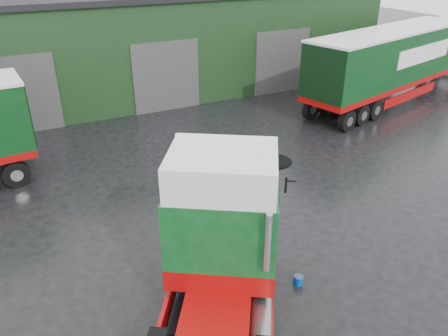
# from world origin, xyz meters

# --- Properties ---
(ground) EXTENTS (100.00, 100.00, 0.00)m
(ground) POSITION_xyz_m (0.00, 0.00, 0.00)
(ground) COLOR black
(warehouse) EXTENTS (32.40, 12.40, 6.30)m
(warehouse) POSITION_xyz_m (2.00, 20.00, 3.16)
(warehouse) COLOR black
(warehouse) RESTS_ON ground
(hero_tractor) EXTENTS (6.48, 7.73, 4.49)m
(hero_tractor) POSITION_xyz_m (-3.17, -3.00, 2.24)
(hero_tractor) COLOR #0E461C
(hero_tractor) RESTS_ON ground
(lorry_right) EXTENTS (17.35, 7.06, 4.50)m
(lorry_right) POSITION_xyz_m (14.31, 9.00, 2.25)
(lorry_right) COLOR silver
(lorry_right) RESTS_ON ground
(wash_bucket) EXTENTS (0.35, 0.35, 0.26)m
(wash_bucket) POSITION_xyz_m (-0.00, -2.03, 0.13)
(wash_bucket) COLOR navy
(wash_bucket) RESTS_ON ground
(tree_back_b) EXTENTS (4.40, 4.40, 7.50)m
(tree_back_b) POSITION_xyz_m (10.00, 30.00, 3.75)
(tree_back_b) COLOR black
(tree_back_b) RESTS_ON ground
(puddle_1) EXTENTS (1.77, 1.77, 0.01)m
(puddle_1) POSITION_xyz_m (3.72, 5.12, 0.00)
(puddle_1) COLOR black
(puddle_1) RESTS_ON ground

